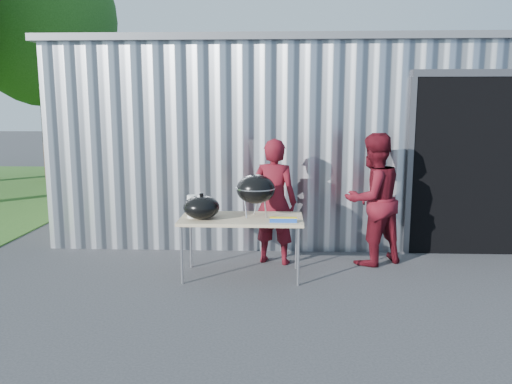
{
  "coord_description": "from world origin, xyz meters",
  "views": [
    {
      "loc": [
        0.19,
        -5.39,
        2.07
      ],
      "look_at": [
        -0.07,
        0.69,
        1.05
      ],
      "focal_mm": 35.0,
      "sensor_mm": 36.0,
      "label": 1
    }
  ],
  "objects_px": {
    "folding_table": "(242,221)",
    "person_bystander": "(373,199)",
    "kettle_grill": "(256,184)",
    "person_cook": "(274,202)"
  },
  "relations": [
    {
      "from": "folding_table",
      "to": "person_bystander",
      "type": "xyz_separation_m",
      "value": [
        1.71,
        0.6,
        0.17
      ]
    },
    {
      "from": "kettle_grill",
      "to": "person_bystander",
      "type": "relative_size",
      "value": 0.54
    },
    {
      "from": "kettle_grill",
      "to": "person_cook",
      "type": "height_order",
      "value": "kettle_grill"
    },
    {
      "from": "kettle_grill",
      "to": "folding_table",
      "type": "bearing_deg",
      "value": -166.12
    },
    {
      "from": "folding_table",
      "to": "person_cook",
      "type": "height_order",
      "value": "person_cook"
    },
    {
      "from": "kettle_grill",
      "to": "person_bystander",
      "type": "xyz_separation_m",
      "value": [
        1.53,
        0.56,
        -0.28
      ]
    },
    {
      "from": "folding_table",
      "to": "person_bystander",
      "type": "bearing_deg",
      "value": 19.39
    },
    {
      "from": "person_cook",
      "to": "person_bystander",
      "type": "bearing_deg",
      "value": -163.72
    },
    {
      "from": "folding_table",
      "to": "person_bystander",
      "type": "height_order",
      "value": "person_bystander"
    },
    {
      "from": "folding_table",
      "to": "kettle_grill",
      "type": "bearing_deg",
      "value": 13.88
    }
  ]
}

